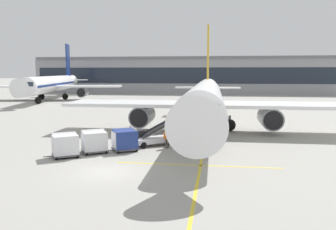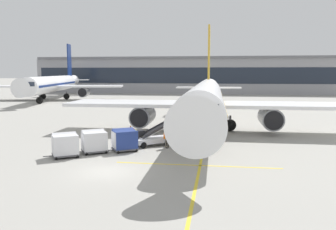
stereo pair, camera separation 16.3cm
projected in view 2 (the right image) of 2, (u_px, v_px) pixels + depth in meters
ground_plane at (107, 172)px, 23.64m from camera, size 600.00×600.00×0.00m
parked_airplane at (206, 100)px, 38.83m from camera, size 30.99×40.75×13.71m
belt_loader at (154, 136)px, 32.06m from camera, size 4.98×4.30×2.89m
baggage_cart_lead at (124, 139)px, 29.65m from camera, size 2.73×2.42×1.91m
baggage_cart_second at (94, 141)px, 28.98m from camera, size 2.73×2.42×1.91m
baggage_cart_third at (65, 145)px, 27.56m from camera, size 2.73×2.42×1.91m
ground_crew_by_loader at (167, 137)px, 30.73m from camera, size 0.57×0.27×1.74m
ground_crew_by_carts at (135, 138)px, 30.32m from camera, size 0.37×0.53×1.74m
safety_cone_engine_keepout at (131, 129)px, 39.13m from camera, size 0.67×0.67×0.76m
safety_cone_wingtip at (134, 131)px, 38.08m from camera, size 0.56×0.56×0.64m
apron_guidance_line_lead_in at (207, 133)px, 38.52m from camera, size 0.20×110.00×0.01m
apron_guidance_line_stop_bar at (197, 165)px, 25.19m from camera, size 12.00×0.20×0.01m
terminal_building at (186, 75)px, 113.76m from camera, size 93.53×19.56×11.24m
distant_airplane at (53, 84)px, 82.99m from camera, size 33.33×42.42×14.39m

